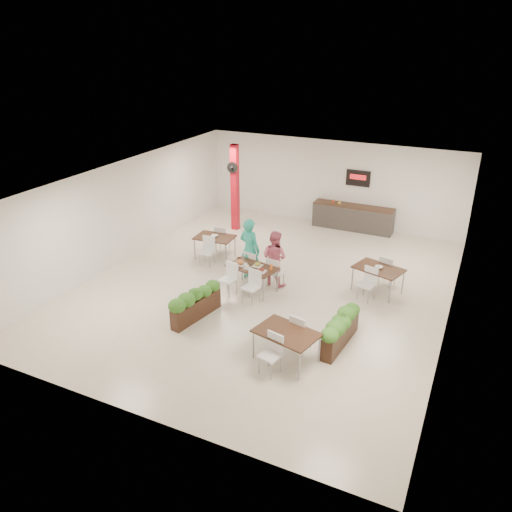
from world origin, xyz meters
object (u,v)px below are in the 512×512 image
(service_counter, at_px, (353,217))
(side_table_b, at_px, (378,272))
(planter_left, at_px, (196,301))
(side_table_c, at_px, (286,336))
(red_column, at_px, (235,187))
(planter_right, at_px, (341,327))
(side_table_a, at_px, (215,240))
(main_table, at_px, (252,270))
(diner_man, at_px, (250,249))
(diner_woman, at_px, (274,258))

(service_counter, height_order, side_table_b, service_counter)
(planter_left, relative_size, side_table_c, 1.03)
(red_column, relative_size, planter_right, 1.80)
(side_table_a, distance_m, side_table_b, 5.36)
(main_table, height_order, planter_right, planter_right)
(diner_man, xyz_separation_m, side_table_a, (-1.69, 0.87, -0.32))
(main_table, relative_size, side_table_a, 1.11)
(main_table, xyz_separation_m, side_table_a, (-2.08, 1.53, -0.00))
(main_table, height_order, side_table_b, same)
(side_table_b, bearing_deg, diner_woman, -148.01)
(side_table_b, bearing_deg, side_table_c, -88.20)
(planter_left, height_order, side_table_b, side_table_b)
(side_table_b, bearing_deg, service_counter, 129.91)
(planter_left, height_order, side_table_c, side_table_c)
(red_column, bearing_deg, service_counter, 25.00)
(planter_right, bearing_deg, side_table_b, 86.67)
(diner_man, xyz_separation_m, diner_woman, (0.80, 0.00, -0.12))
(main_table, bearing_deg, diner_woman, 57.84)
(diner_woman, xyz_separation_m, planter_right, (2.68, -2.26, -0.34))
(main_table, distance_m, diner_man, 0.82)
(diner_man, bearing_deg, planter_right, 158.14)
(red_column, relative_size, service_counter, 1.07)
(planter_right, xyz_separation_m, side_table_a, (-5.18, 3.14, 0.15))
(diner_man, height_order, planter_right, diner_man)
(side_table_b, bearing_deg, red_column, 171.99)
(diner_man, xyz_separation_m, planter_right, (3.48, -2.26, -0.47))
(side_table_a, bearing_deg, planter_left, -71.58)
(service_counter, distance_m, planter_right, 7.87)
(diner_man, distance_m, side_table_b, 3.76)
(main_table, bearing_deg, side_table_a, 143.77)
(side_table_c, bearing_deg, side_table_a, 148.42)
(diner_woman, distance_m, planter_left, 2.88)
(planter_right, bearing_deg, side_table_a, 148.79)
(planter_left, height_order, side_table_a, side_table_a)
(diner_man, bearing_deg, side_table_b, -156.75)
(service_counter, bearing_deg, main_table, -102.04)
(red_column, xyz_separation_m, planter_left, (2.08, -6.19, -1.15))
(red_column, bearing_deg, side_table_a, -76.75)
(diner_man, bearing_deg, service_counter, -96.13)
(service_counter, relative_size, planter_right, 1.68)
(side_table_c, bearing_deg, service_counter, 109.15)
(red_column, xyz_separation_m, planter_right, (5.80, -5.79, -1.16))
(side_table_b, xyz_separation_m, side_table_c, (-1.10, -4.16, 0.00))
(planter_right, relative_size, side_table_c, 1.07)
(diner_woman, bearing_deg, side_table_a, -8.15)
(diner_woman, bearing_deg, service_counter, -88.10)
(side_table_a, xyz_separation_m, side_table_b, (5.35, -0.09, 0.00))
(main_table, bearing_deg, service_counter, 77.96)
(planter_right, bearing_deg, main_table, 152.50)
(red_column, height_order, planter_right, red_column)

